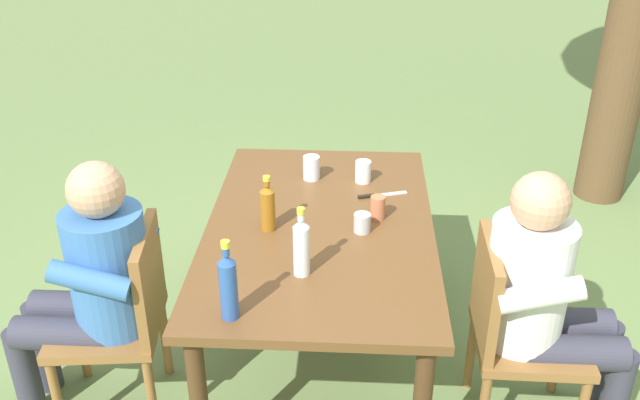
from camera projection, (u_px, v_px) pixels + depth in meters
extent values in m
plane|color=#6B844C|center=(320.00, 356.00, 3.39)|extent=(24.00, 24.00, 0.00)
cube|color=brown|center=(320.00, 228.00, 3.05)|extent=(1.59, 0.99, 0.04)
cylinder|color=#4C311A|center=(253.00, 219.00, 3.88)|extent=(0.07, 0.07, 0.70)
cylinder|color=#4C311A|center=(402.00, 223.00, 3.84)|extent=(0.07, 0.07, 0.70)
cube|color=olive|center=(530.00, 340.00, 2.83)|extent=(0.45, 0.45, 0.04)
cube|color=olive|center=(486.00, 292.00, 2.73)|extent=(0.42, 0.05, 0.42)
cylinder|color=olive|center=(558.00, 355.00, 3.09)|extent=(0.04, 0.04, 0.41)
cylinder|color=olive|center=(471.00, 351.00, 3.11)|extent=(0.04, 0.04, 0.41)
cube|color=olive|center=(107.00, 325.00, 2.91)|extent=(0.48, 0.48, 0.04)
cube|color=olive|center=(149.00, 278.00, 2.82)|extent=(0.42, 0.08, 0.42)
cylinder|color=olive|center=(81.00, 340.00, 3.18)|extent=(0.04, 0.04, 0.41)
cylinder|color=olive|center=(58.00, 400.00, 2.84)|extent=(0.04, 0.04, 0.41)
cylinder|color=olive|center=(165.00, 337.00, 3.20)|extent=(0.04, 0.04, 0.41)
cylinder|color=olive|center=(151.00, 397.00, 2.86)|extent=(0.04, 0.04, 0.41)
cylinder|color=white|center=(527.00, 283.00, 2.70)|extent=(0.32, 0.32, 0.52)
sphere|color=tan|center=(541.00, 201.00, 2.53)|extent=(0.22, 0.22, 0.22)
cylinder|color=#383847|center=(574.00, 352.00, 2.73)|extent=(0.14, 0.40, 0.14)
cylinder|color=#383847|center=(615.00, 397.00, 2.83)|extent=(0.11, 0.11, 0.45)
cylinder|color=white|center=(541.00, 295.00, 2.50)|extent=(0.09, 0.31, 0.16)
cylinder|color=#383847|center=(562.00, 324.00, 2.89)|extent=(0.14, 0.40, 0.14)
cylinder|color=#383847|center=(601.00, 367.00, 2.99)|extent=(0.11, 0.11, 0.45)
cylinder|color=white|center=(520.00, 240.00, 2.83)|extent=(0.09, 0.31, 0.16)
cylinder|color=#3D70B2|center=(109.00, 270.00, 2.78)|extent=(0.32, 0.32, 0.52)
sphere|color=tan|center=(96.00, 190.00, 2.61)|extent=(0.22, 0.22, 0.22)
cylinder|color=#383847|center=(79.00, 307.00, 2.99)|extent=(0.14, 0.40, 0.14)
cylinder|color=#383847|center=(43.00, 347.00, 3.11)|extent=(0.11, 0.11, 0.45)
cylinder|color=#3D70B2|center=(121.00, 229.00, 2.91)|extent=(0.09, 0.31, 0.16)
cylinder|color=#383847|center=(63.00, 334.00, 2.83)|extent=(0.14, 0.40, 0.14)
cylinder|color=#383847|center=(26.00, 374.00, 2.95)|extent=(0.11, 0.11, 0.45)
cylinder|color=#3D70B2|center=(90.00, 281.00, 2.58)|extent=(0.09, 0.31, 0.16)
cylinder|color=#996019|center=(268.00, 211.00, 2.96)|extent=(0.06, 0.06, 0.18)
cone|color=#996019|center=(267.00, 189.00, 2.91)|extent=(0.06, 0.06, 0.03)
cylinder|color=#996019|center=(267.00, 183.00, 2.90)|extent=(0.03, 0.03, 0.03)
cylinder|color=yellow|center=(267.00, 179.00, 2.89)|extent=(0.03, 0.03, 0.02)
cylinder|color=#2D56A3|center=(229.00, 290.00, 2.41)|extent=(0.06, 0.06, 0.22)
cone|color=#2D56A3|center=(226.00, 259.00, 2.35)|extent=(0.06, 0.06, 0.03)
cylinder|color=#2D56A3|center=(226.00, 252.00, 2.34)|extent=(0.03, 0.03, 0.03)
cylinder|color=yellow|center=(225.00, 244.00, 2.32)|extent=(0.03, 0.03, 0.02)
cylinder|color=white|center=(301.00, 251.00, 2.65)|extent=(0.06, 0.06, 0.21)
cone|color=white|center=(301.00, 224.00, 2.60)|extent=(0.06, 0.06, 0.03)
cylinder|color=white|center=(301.00, 217.00, 2.59)|extent=(0.03, 0.03, 0.03)
cylinder|color=yellow|center=(301.00, 211.00, 2.57)|extent=(0.03, 0.03, 0.02)
cylinder|color=white|center=(363.00, 172.00, 3.39)|extent=(0.08, 0.08, 0.11)
cylinder|color=silver|center=(311.00, 168.00, 3.41)|extent=(0.08, 0.08, 0.12)
cylinder|color=#BC6B47|center=(378.00, 208.00, 3.06)|extent=(0.07, 0.07, 0.11)
cylinder|color=#B2B7BC|center=(362.00, 223.00, 2.97)|extent=(0.07, 0.07, 0.08)
cube|color=silver|center=(388.00, 194.00, 3.29)|extent=(0.08, 0.18, 0.01)
cube|color=black|center=(366.00, 196.00, 3.26)|extent=(0.04, 0.08, 0.01)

